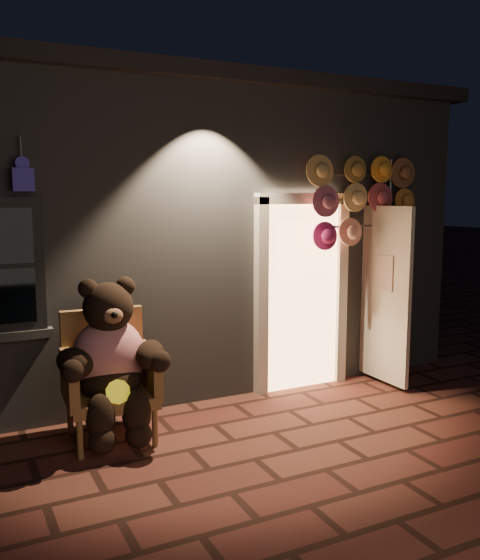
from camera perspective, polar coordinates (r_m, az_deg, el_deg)
ground at (r=5.12m, az=1.49°, el=-16.87°), size 60.00×60.00×0.00m
shop_building at (r=8.38m, az=-11.38°, el=5.06°), size 7.30×5.95×3.51m
wicker_armchair at (r=5.50m, az=-12.59°, el=-8.94°), size 0.82×0.74×1.13m
teddy_bear at (r=5.32m, az=-12.32°, el=-7.50°), size 1.03×0.81×1.41m
hat_rack at (r=6.82m, az=11.67°, el=7.74°), size 1.47×0.22×2.60m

